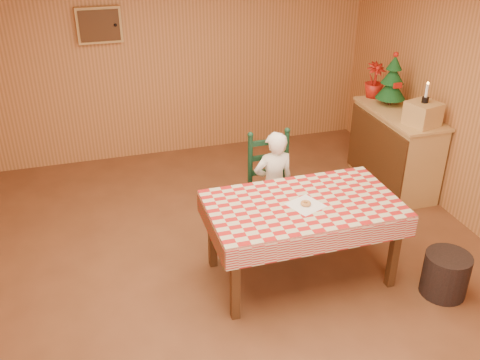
% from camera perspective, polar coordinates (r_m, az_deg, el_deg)
% --- Properties ---
extents(ground, '(6.00, 6.00, 0.00)m').
position_cam_1_polar(ground, '(4.91, 0.68, -10.91)').
color(ground, brown).
rests_on(ground, ground).
extents(cabin_walls, '(5.10, 6.05, 2.65)m').
position_cam_1_polar(cabin_walls, '(4.51, -1.27, 11.80)').
color(cabin_walls, '#BF7B45').
rests_on(cabin_walls, ground).
extents(dining_table, '(1.66, 0.96, 0.77)m').
position_cam_1_polar(dining_table, '(4.64, 6.71, -3.26)').
color(dining_table, '#4C2B14').
rests_on(dining_table, ground).
extents(ladder_chair, '(0.44, 0.40, 1.08)m').
position_cam_1_polar(ladder_chair, '(5.37, 3.37, -0.77)').
color(ladder_chair, black).
rests_on(ladder_chair, ground).
extents(seated_child, '(0.41, 0.27, 1.12)m').
position_cam_1_polar(seated_child, '(5.29, 3.60, -0.50)').
color(seated_child, white).
rests_on(seated_child, ground).
extents(napkin, '(0.34, 0.34, 0.00)m').
position_cam_1_polar(napkin, '(4.56, 7.01, -2.67)').
color(napkin, white).
rests_on(napkin, dining_table).
extents(donut, '(0.10, 0.10, 0.03)m').
position_cam_1_polar(donut, '(4.55, 7.03, -2.49)').
color(donut, '#C68747').
rests_on(donut, napkin).
extents(shelf_unit, '(0.54, 1.24, 0.93)m').
position_cam_1_polar(shelf_unit, '(6.51, 16.14, 3.16)').
color(shelf_unit, tan).
rests_on(shelf_unit, ground).
extents(crate, '(0.37, 0.37, 0.25)m').
position_cam_1_polar(crate, '(6.00, 18.92, 6.70)').
color(crate, tan).
rests_on(crate, shelf_unit).
extents(christmas_tree, '(0.34, 0.34, 0.62)m').
position_cam_1_polar(christmas_tree, '(6.45, 15.93, 10.09)').
color(christmas_tree, '#4C2B14').
rests_on(christmas_tree, shelf_unit).
extents(flower_arrangement, '(0.25, 0.25, 0.42)m').
position_cam_1_polar(flower_arrangement, '(6.69, 14.15, 10.29)').
color(flower_arrangement, '#A7180F').
rests_on(flower_arrangement, shelf_unit).
extents(candle_set, '(0.07, 0.07, 0.22)m').
position_cam_1_polar(candle_set, '(5.93, 19.20, 8.41)').
color(candle_set, black).
rests_on(candle_set, crate).
extents(storage_bin, '(0.48, 0.48, 0.39)m').
position_cam_1_polar(storage_bin, '(5.01, 21.06, -9.38)').
color(storage_bin, black).
rests_on(storage_bin, ground).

